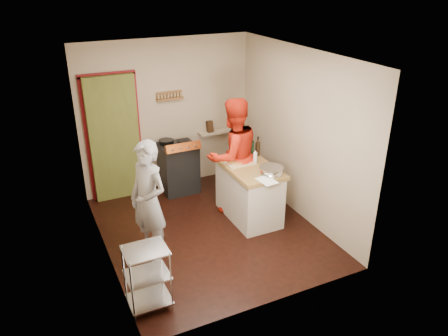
{
  "coord_description": "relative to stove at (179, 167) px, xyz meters",
  "views": [
    {
      "loc": [
        -2.2,
        -5.15,
        3.57
      ],
      "look_at": [
        0.25,
        0.0,
        0.98
      ],
      "focal_mm": 35.0,
      "sensor_mm": 36.0,
      "label": 1
    }
  ],
  "objects": [
    {
      "name": "floor",
      "position": [
        -0.05,
        -1.42,
        -0.45
      ],
      "size": [
        3.5,
        3.5,
        0.0
      ],
      "primitive_type": "plane",
      "color": "black",
      "rests_on": "ground"
    },
    {
      "name": "back_wall",
      "position": [
        -0.69,
        0.36,
        0.68
      ],
      "size": [
        3.0,
        0.44,
        2.6
      ],
      "color": "tan",
      "rests_on": "ground"
    },
    {
      "name": "left_wall",
      "position": [
        -1.55,
        -1.42,
        0.85
      ],
      "size": [
        0.04,
        3.5,
        2.6
      ],
      "primitive_type": "cube",
      "color": "tan",
      "rests_on": "ground"
    },
    {
      "name": "right_wall",
      "position": [
        1.45,
        -1.42,
        0.85
      ],
      "size": [
        0.04,
        3.5,
        2.6
      ],
      "primitive_type": "cube",
      "color": "tan",
      "rests_on": "ground"
    },
    {
      "name": "ceiling",
      "position": [
        -0.05,
        -1.42,
        2.16
      ],
      "size": [
        3.0,
        3.5,
        0.02
      ],
      "primitive_type": "cube",
      "color": "white",
      "rests_on": "back_wall"
    },
    {
      "name": "stove",
      "position": [
        0.0,
        0.0,
        0.0
      ],
      "size": [
        0.6,
        0.63,
        1.0
      ],
      "color": "black",
      "rests_on": "ground"
    },
    {
      "name": "wire_shelving",
      "position": [
        -1.33,
        -2.62,
        -0.01
      ],
      "size": [
        0.48,
        0.4,
        0.8
      ],
      "color": "silver",
      "rests_on": "ground"
    },
    {
      "name": "island",
      "position": [
        0.68,
        -1.32,
        0.02
      ],
      "size": [
        0.7,
        1.29,
        1.19
      ],
      "color": "beige",
      "rests_on": "ground"
    },
    {
      "name": "person_stripe",
      "position": [
        -0.99,
        -1.64,
        0.38
      ],
      "size": [
        0.62,
        0.71,
        1.65
      ],
      "primitive_type": "imported",
      "rotation": [
        0.0,
        0.0,
        -1.12
      ],
      "color": "#BABABF",
      "rests_on": "ground"
    },
    {
      "name": "person_red",
      "position": [
        0.57,
        -0.97,
        0.48
      ],
      "size": [
        0.99,
        0.82,
        1.85
      ],
      "primitive_type": "imported",
      "rotation": [
        0.0,
        0.0,
        3.28
      ],
      "color": "red",
      "rests_on": "ground"
    }
  ]
}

